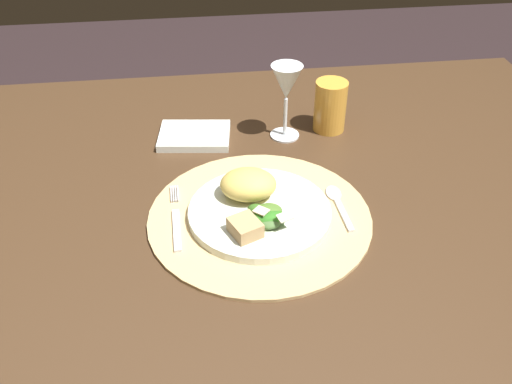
# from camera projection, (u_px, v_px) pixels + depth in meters

# --- Properties ---
(dining_table) EXTENTS (1.46, 1.02, 0.74)m
(dining_table) POSITION_uv_depth(u_px,v_px,m) (260.00, 243.00, 1.11)
(dining_table) COLOR #422D1B
(dining_table) RESTS_ON ground
(placemat) EXTENTS (0.38, 0.38, 0.01)m
(placemat) POSITION_uv_depth(u_px,v_px,m) (260.00, 217.00, 0.97)
(placemat) COLOR tan
(placemat) RESTS_ON dining_table
(dinner_plate) EXTENTS (0.24, 0.24, 0.01)m
(dinner_plate) POSITION_uv_depth(u_px,v_px,m) (260.00, 212.00, 0.96)
(dinner_plate) COLOR silver
(dinner_plate) RESTS_ON placemat
(pasta_serving) EXTENTS (0.11, 0.09, 0.05)m
(pasta_serving) POSITION_uv_depth(u_px,v_px,m) (248.00, 184.00, 0.97)
(pasta_serving) COLOR #DEBE59
(pasta_serving) RESTS_ON dinner_plate
(salad_greens) EXTENTS (0.08, 0.08, 0.03)m
(salad_greens) POSITION_uv_depth(u_px,v_px,m) (267.00, 215.00, 0.93)
(salad_greens) COLOR #4B7029
(salad_greens) RESTS_ON dinner_plate
(bread_piece) EXTENTS (0.06, 0.06, 0.03)m
(bread_piece) POSITION_uv_depth(u_px,v_px,m) (245.00, 227.00, 0.90)
(bread_piece) COLOR tan
(bread_piece) RESTS_ON dinner_plate
(fork) EXTENTS (0.02, 0.17, 0.00)m
(fork) POSITION_uv_depth(u_px,v_px,m) (176.00, 221.00, 0.95)
(fork) COLOR silver
(fork) RESTS_ON placemat
(spoon) EXTENTS (0.03, 0.13, 0.01)m
(spoon) POSITION_uv_depth(u_px,v_px,m) (337.00, 199.00, 1.00)
(spoon) COLOR silver
(spoon) RESTS_ON placemat
(napkin) EXTENTS (0.16, 0.12, 0.02)m
(napkin) POSITION_uv_depth(u_px,v_px,m) (195.00, 136.00, 1.17)
(napkin) COLOR white
(napkin) RESTS_ON dining_table
(wine_glass) EXTENTS (0.06, 0.06, 0.16)m
(wine_glass) POSITION_uv_depth(u_px,v_px,m) (286.00, 86.00, 1.12)
(wine_glass) COLOR silver
(wine_glass) RESTS_ON dining_table
(amber_tumbler) EXTENTS (0.07, 0.07, 0.11)m
(amber_tumbler) POSITION_uv_depth(u_px,v_px,m) (330.00, 106.00, 1.18)
(amber_tumbler) COLOR gold
(amber_tumbler) RESTS_ON dining_table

